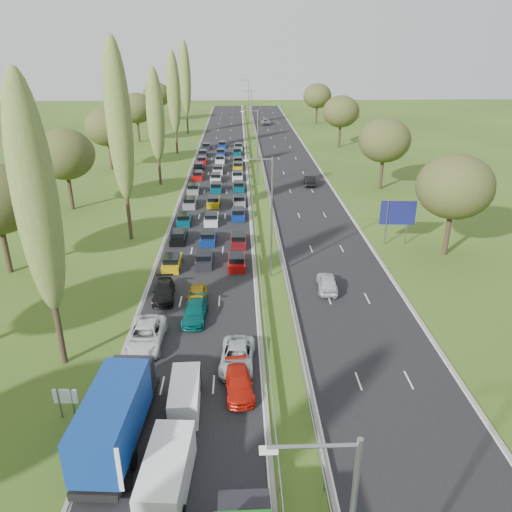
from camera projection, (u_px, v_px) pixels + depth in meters
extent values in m
plane|color=#324D18|center=(257.00, 182.00, 83.87)|extent=(260.00, 260.00, 0.00)
cube|color=black|center=(218.00, 178.00, 85.95)|extent=(10.50, 215.00, 0.04)
cube|color=black|center=(295.00, 178.00, 86.38)|extent=(10.50, 215.00, 0.04)
cube|color=gray|center=(250.00, 175.00, 85.91)|extent=(0.06, 215.00, 0.32)
cube|color=gray|center=(263.00, 175.00, 85.99)|extent=(0.06, 215.00, 0.32)
cylinder|color=gray|center=(272.00, 220.00, 47.51)|extent=(0.18, 0.18, 12.00)
cylinder|color=gray|center=(258.00, 148.00, 79.67)|extent=(0.18, 0.18, 12.00)
cylinder|color=gray|center=(252.00, 118.00, 111.83)|extent=(0.18, 0.18, 12.00)
cylinder|color=gray|center=(248.00, 101.00, 143.98)|extent=(0.18, 0.18, 12.00)
cylinder|color=#2D2116|center=(57.00, 319.00, 35.08)|extent=(0.44, 0.44, 7.20)
ellipsoid|color=#536C2E|center=(36.00, 199.00, 31.61)|extent=(2.80, 2.80, 16.00)
cylinder|color=#2D2116|center=(128.00, 207.00, 57.90)|extent=(0.44, 0.44, 7.92)
ellipsoid|color=#536C2E|center=(119.00, 122.00, 54.10)|extent=(2.80, 2.80, 17.60)
cylinder|color=#2D2116|center=(159.00, 165.00, 81.16)|extent=(0.44, 0.44, 6.48)
ellipsoid|color=#536C2E|center=(155.00, 115.00, 78.04)|extent=(2.80, 2.80, 14.40)
cylinder|color=#2D2116|center=(176.00, 136.00, 103.98)|extent=(0.44, 0.44, 7.20)
ellipsoid|color=#536C2E|center=(174.00, 92.00, 100.52)|extent=(2.80, 2.80, 16.00)
cylinder|color=#2D2116|center=(187.00, 118.00, 126.81)|extent=(0.44, 0.44, 7.92)
ellipsoid|color=#536C2E|center=(185.00, 78.00, 123.00)|extent=(2.80, 2.80, 17.60)
cylinder|color=#2D2116|center=(6.00, 250.00, 49.90)|extent=(0.56, 0.56, 4.84)
cylinder|color=#2D2116|center=(70.00, 192.00, 69.20)|extent=(0.56, 0.56, 4.84)
ellipsoid|color=#38471E|center=(65.00, 154.00, 67.12)|extent=(8.00, 8.00, 6.80)
cylinder|color=#2D2116|center=(111.00, 156.00, 91.25)|extent=(0.56, 0.56, 4.84)
ellipsoid|color=#38471E|center=(107.00, 127.00, 89.17)|extent=(8.00, 8.00, 6.80)
cylinder|color=#2D2116|center=(138.00, 131.00, 116.97)|extent=(0.56, 0.56, 4.84)
ellipsoid|color=#38471E|center=(136.00, 108.00, 114.89)|extent=(8.00, 8.00, 6.80)
cylinder|color=#2D2116|center=(158.00, 114.00, 146.37)|extent=(0.56, 0.56, 4.84)
ellipsoid|color=#38471E|center=(157.00, 95.00, 144.29)|extent=(8.00, 8.00, 6.80)
cylinder|color=#2D2116|center=(447.00, 234.00, 54.15)|extent=(0.56, 0.56, 4.84)
ellipsoid|color=#38471E|center=(455.00, 187.00, 52.07)|extent=(8.00, 8.00, 6.80)
cylinder|color=#2D2116|center=(381.00, 174.00, 78.95)|extent=(0.56, 0.56, 4.84)
ellipsoid|color=#38471E|center=(385.00, 140.00, 76.88)|extent=(8.00, 8.00, 6.80)
cylinder|color=#2D2116|center=(339.00, 136.00, 111.11)|extent=(0.56, 0.56, 4.84)
ellipsoid|color=#38471E|center=(341.00, 111.00, 109.03)|extent=(8.00, 8.00, 6.80)
cylinder|color=#2D2116|center=(316.00, 115.00, 143.27)|extent=(0.56, 0.56, 4.84)
ellipsoid|color=#38471E|center=(317.00, 96.00, 141.19)|extent=(8.00, 8.00, 6.80)
cube|color=#BF990C|center=(172.00, 263.00, 51.73)|extent=(1.75, 4.00, 0.80)
cube|color=black|center=(179.00, 238.00, 58.61)|extent=(1.75, 4.00, 0.80)
cube|color=#053F4C|center=(184.00, 220.00, 64.39)|extent=(1.75, 4.00, 0.80)
cube|color=slate|center=(190.00, 203.00, 71.12)|extent=(1.75, 4.00, 0.80)
cube|color=slate|center=(194.00, 190.00, 77.79)|extent=(1.75, 4.00, 0.80)
cube|color=#A50C0A|center=(198.00, 176.00, 85.65)|extent=(1.75, 4.00, 0.80)
cube|color=black|center=(199.00, 168.00, 91.47)|extent=(1.75, 4.00, 0.80)
cube|color=#A50C0A|center=(202.00, 161.00, 96.54)|extent=(1.75, 4.00, 0.80)
cube|color=black|center=(203.00, 154.00, 102.56)|extent=(1.75, 4.00, 0.80)
cube|color=black|center=(206.00, 147.00, 109.56)|extent=(1.75, 4.00, 0.80)
cube|color=black|center=(204.00, 260.00, 52.58)|extent=(1.75, 4.00, 0.80)
cube|color=navy|center=(208.00, 238.00, 58.38)|extent=(1.75, 4.00, 0.80)
cube|color=silver|center=(211.00, 219.00, 64.62)|extent=(1.75, 4.00, 0.80)
cube|color=#BF990C|center=(214.00, 202.00, 71.56)|extent=(1.75, 4.00, 0.80)
cube|color=#053F4C|center=(216.00, 188.00, 78.59)|extent=(1.75, 4.00, 0.80)
cube|color=silver|center=(216.00, 178.00, 84.17)|extent=(1.75, 4.00, 0.80)
cube|color=#B2B7BC|center=(218.00, 170.00, 89.65)|extent=(1.75, 4.00, 0.80)
cube|color=silver|center=(220.00, 160.00, 97.33)|extent=(1.75, 4.00, 0.80)
cube|color=navy|center=(221.00, 153.00, 103.71)|extent=(1.75, 4.00, 0.80)
cube|color=navy|center=(222.00, 145.00, 111.44)|extent=(1.75, 4.00, 0.80)
cube|color=#A50C0A|center=(237.00, 262.00, 51.97)|extent=(1.75, 4.00, 0.80)
cube|color=#590F14|center=(238.00, 241.00, 57.63)|extent=(1.75, 4.00, 0.80)
cube|color=navy|center=(238.00, 215.00, 66.41)|extent=(1.75, 4.00, 0.80)
cube|color=slate|center=(239.00, 201.00, 72.06)|extent=(1.75, 4.00, 0.80)
cube|color=#053F4C|center=(239.00, 187.00, 79.20)|extent=(1.75, 4.00, 0.80)
cube|color=silver|center=(237.00, 176.00, 85.49)|extent=(1.75, 4.00, 0.80)
cube|color=#BF990C|center=(238.00, 167.00, 92.05)|extent=(1.75, 4.00, 0.80)
cube|color=slate|center=(238.00, 162.00, 96.00)|extent=(1.75, 4.00, 0.80)
cube|color=#053F4C|center=(237.00, 152.00, 104.20)|extent=(1.75, 4.00, 0.80)
cube|color=slate|center=(238.00, 147.00, 109.44)|extent=(1.75, 4.00, 0.80)
imported|color=silver|center=(145.00, 336.00, 38.21)|extent=(2.73, 5.82, 1.61)
imported|color=black|center=(164.00, 291.00, 45.35)|extent=(2.28, 4.87, 1.37)
imported|color=#054C49|center=(195.00, 312.00, 41.94)|extent=(2.18, 4.80, 1.36)
imported|color=#B18B0B|center=(197.00, 297.00, 44.31)|extent=(1.73, 4.26, 1.45)
imported|color=#B3BBBE|center=(237.00, 357.00, 35.83)|extent=(2.77, 5.34, 1.44)
imported|color=#B9180B|center=(239.00, 383.00, 33.20)|extent=(2.21, 4.63, 1.30)
imported|color=#B9BDC3|center=(327.00, 282.00, 46.89)|extent=(2.09, 4.56, 1.51)
imported|color=black|center=(310.00, 180.00, 81.64)|extent=(2.02, 4.94, 1.59)
imported|color=gray|center=(266.00, 121.00, 142.88)|extent=(2.83, 5.76, 1.57)
cube|color=black|center=(120.00, 430.00, 29.07)|extent=(2.54, 9.54, 0.50)
cube|color=navy|center=(112.00, 418.00, 27.25)|extent=(2.65, 7.21, 2.83)
cube|color=silver|center=(95.00, 469.00, 23.96)|extent=(2.59, 0.06, 2.73)
cube|color=black|center=(131.00, 380.00, 32.05)|extent=(2.59, 2.33, 2.20)
cylinder|color=black|center=(132.00, 393.00, 32.43)|extent=(2.23, 1.00, 1.00)
cylinder|color=black|center=(106.00, 482.00, 25.87)|extent=(2.23, 1.00, 1.00)
cube|color=white|center=(167.00, 473.00, 25.60)|extent=(2.17, 5.44, 2.17)
cube|color=black|center=(173.00, 441.00, 27.84)|extent=(2.12, 0.87, 1.74)
cylinder|color=black|center=(155.00, 459.00, 27.47)|extent=(0.27, 0.74, 0.74)
cube|color=white|center=(185.00, 395.00, 31.58)|extent=(1.81, 4.53, 1.81)
cube|color=black|center=(188.00, 377.00, 33.45)|extent=(1.77, 0.73, 1.45)
cylinder|color=black|center=(176.00, 389.00, 33.14)|extent=(0.23, 0.62, 0.62)
cylinder|color=black|center=(196.00, 419.00, 30.52)|extent=(0.23, 0.62, 0.62)
cylinder|color=gray|center=(60.00, 404.00, 30.71)|extent=(0.16, 0.16, 2.10)
cylinder|color=gray|center=(73.00, 403.00, 30.73)|extent=(0.16, 0.16, 2.10)
cube|color=silver|center=(65.00, 396.00, 30.51)|extent=(1.50, 0.17, 1.00)
cylinder|color=gray|center=(386.00, 223.00, 56.87)|extent=(0.16, 0.16, 5.20)
cylinder|color=gray|center=(407.00, 223.00, 56.95)|extent=(0.16, 0.16, 5.20)
cube|color=navy|center=(398.00, 213.00, 56.44)|extent=(4.00, 0.39, 2.80)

